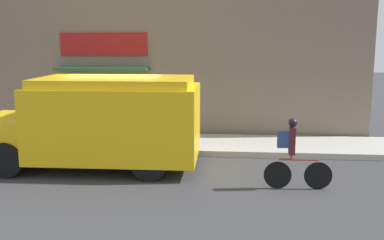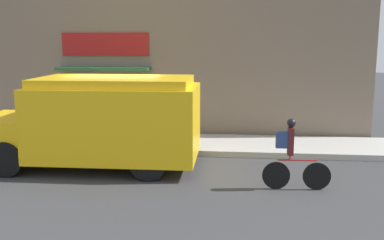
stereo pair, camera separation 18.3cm
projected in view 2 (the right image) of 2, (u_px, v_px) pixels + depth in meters
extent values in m
plane|color=#38383A|center=(120.00, 155.00, 13.02)|extent=(70.00, 70.00, 0.00)
cube|color=#ADAAA3|center=(129.00, 143.00, 14.16)|extent=(28.00, 2.35, 0.17)
cube|color=#756656|center=(138.00, 62.00, 15.09)|extent=(15.46, 0.18, 5.07)
cube|color=maroon|center=(105.00, 44.00, 14.98)|extent=(2.96, 0.05, 0.76)
cube|color=#235633|center=(103.00, 69.00, 14.83)|extent=(3.11, 0.63, 0.10)
cube|color=yellow|center=(116.00, 121.00, 11.51)|extent=(4.20, 2.39, 1.83)
cube|color=yellow|center=(12.00, 135.00, 11.83)|extent=(1.49, 2.16, 1.01)
cube|color=yellow|center=(115.00, 82.00, 11.33)|extent=(3.87, 2.20, 0.22)
cube|color=red|center=(89.00, 109.00, 12.98)|extent=(0.03, 0.44, 0.44)
cylinder|color=black|center=(41.00, 141.00, 12.85)|extent=(0.88, 0.27, 0.87)
cylinder|color=black|center=(6.00, 159.00, 10.88)|extent=(0.88, 0.27, 0.87)
cylinder|color=black|center=(161.00, 143.00, 12.54)|extent=(0.88, 0.27, 0.87)
cylinder|color=black|center=(148.00, 162.00, 10.58)|extent=(0.88, 0.27, 0.87)
cylinder|color=black|center=(317.00, 176.00, 9.94)|extent=(0.62, 0.06, 0.62)
cylinder|color=black|center=(276.00, 175.00, 10.00)|extent=(0.62, 0.06, 0.62)
cylinder|color=red|center=(297.00, 160.00, 9.90)|extent=(0.85, 0.07, 0.04)
cylinder|color=red|center=(290.00, 157.00, 9.90)|extent=(0.04, 0.04, 0.12)
cube|color=#561E1E|center=(291.00, 141.00, 9.84)|extent=(0.13, 0.20, 0.61)
sphere|color=black|center=(291.00, 123.00, 9.77)|extent=(0.20, 0.20, 0.20)
cube|color=navy|center=(282.00, 140.00, 9.85)|extent=(0.26, 0.15, 0.36)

